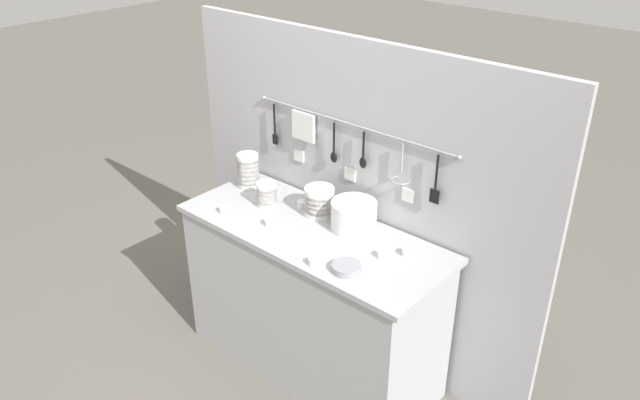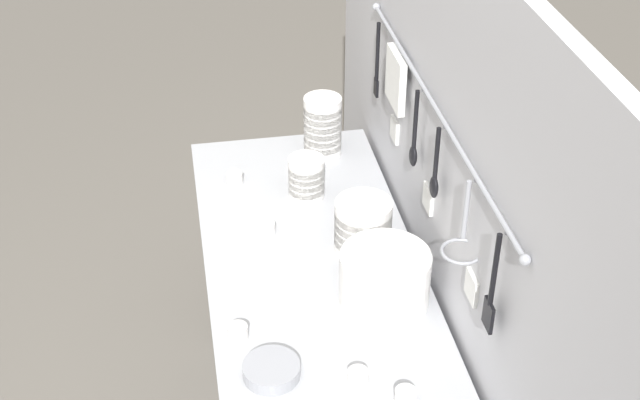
{
  "view_description": "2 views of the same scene",
  "coord_description": "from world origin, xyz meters",
  "px_view_note": "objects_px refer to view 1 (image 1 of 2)",
  "views": [
    {
      "loc": [
        1.85,
        -2.04,
        2.54
      ],
      "look_at": [
        0.07,
        -0.02,
        1.11
      ],
      "focal_mm": 35.0,
      "sensor_mm": 36.0,
      "label": 1
    },
    {
      "loc": [
        1.87,
        -0.32,
        2.44
      ],
      "look_at": [
        -0.0,
        0.01,
        1.13
      ],
      "focal_mm": 50.0,
      "sensor_mm": 36.0,
      "label": 2
    }
  ],
  "objects_px": {
    "bowl_stack_back_corner": "(319,201)",
    "cup_front_right": "(302,204)",
    "cup_back_left": "(382,254)",
    "cup_beside_plates": "(224,210)",
    "bowl_stack_nested_right": "(248,171)",
    "bowl_stack_tall_left": "(267,194)",
    "cup_by_caddy": "(407,252)",
    "cup_back_right": "(269,222)",
    "cup_mid_row": "(314,262)",
    "steel_mixing_bowl": "(346,268)",
    "plate_stack": "(354,215)"
  },
  "relations": [
    {
      "from": "bowl_stack_back_corner",
      "to": "cup_by_caddy",
      "type": "relative_size",
      "value": 3.17
    },
    {
      "from": "bowl_stack_tall_left",
      "to": "bowl_stack_nested_right",
      "type": "height_order",
      "value": "bowl_stack_nested_right"
    },
    {
      "from": "bowl_stack_back_corner",
      "to": "cup_by_caddy",
      "type": "xyz_separation_m",
      "value": [
        0.58,
        -0.03,
        -0.06
      ]
    },
    {
      "from": "bowl_stack_tall_left",
      "to": "cup_by_caddy",
      "type": "xyz_separation_m",
      "value": [
        0.87,
        0.09,
        -0.05
      ]
    },
    {
      "from": "plate_stack",
      "to": "cup_back_right",
      "type": "distance_m",
      "value": 0.44
    },
    {
      "from": "cup_back_left",
      "to": "cup_back_right",
      "type": "bearing_deg",
      "value": -167.43
    },
    {
      "from": "steel_mixing_bowl",
      "to": "cup_mid_row",
      "type": "distance_m",
      "value": 0.16
    },
    {
      "from": "cup_mid_row",
      "to": "bowl_stack_nested_right",
      "type": "bearing_deg",
      "value": 156.37
    },
    {
      "from": "steel_mixing_bowl",
      "to": "cup_by_caddy",
      "type": "distance_m",
      "value": 0.32
    },
    {
      "from": "cup_mid_row",
      "to": "steel_mixing_bowl",
      "type": "bearing_deg",
      "value": 24.56
    },
    {
      "from": "cup_mid_row",
      "to": "cup_by_caddy",
      "type": "xyz_separation_m",
      "value": [
        0.28,
        0.36,
        0.0
      ]
    },
    {
      "from": "bowl_stack_back_corner",
      "to": "cup_front_right",
      "type": "bearing_deg",
      "value": -178.86
    },
    {
      "from": "cup_back_left",
      "to": "bowl_stack_tall_left",
      "type": "bearing_deg",
      "value": 179.55
    },
    {
      "from": "cup_back_right",
      "to": "bowl_stack_tall_left",
      "type": "bearing_deg",
      "value": 138.95
    },
    {
      "from": "cup_back_left",
      "to": "cup_by_caddy",
      "type": "bearing_deg",
      "value": 50.28
    },
    {
      "from": "cup_back_left",
      "to": "cup_beside_plates",
      "type": "xyz_separation_m",
      "value": [
        -0.9,
        -0.2,
        0.0
      ]
    },
    {
      "from": "cup_back_left",
      "to": "cup_front_right",
      "type": "distance_m",
      "value": 0.64
    },
    {
      "from": "bowl_stack_nested_right",
      "to": "cup_beside_plates",
      "type": "bearing_deg",
      "value": -66.97
    },
    {
      "from": "plate_stack",
      "to": "steel_mixing_bowl",
      "type": "distance_m",
      "value": 0.39
    },
    {
      "from": "bowl_stack_tall_left",
      "to": "cup_back_left",
      "type": "distance_m",
      "value": 0.79
    },
    {
      "from": "plate_stack",
      "to": "cup_mid_row",
      "type": "relative_size",
      "value": 4.67
    },
    {
      "from": "plate_stack",
      "to": "cup_back_left",
      "type": "bearing_deg",
      "value": -24.89
    },
    {
      "from": "bowl_stack_nested_right",
      "to": "cup_mid_row",
      "type": "xyz_separation_m",
      "value": [
        0.83,
        -0.36,
        -0.08
      ]
    },
    {
      "from": "steel_mixing_bowl",
      "to": "cup_back_left",
      "type": "bearing_deg",
      "value": 73.31
    },
    {
      "from": "bowl_stack_nested_right",
      "to": "bowl_stack_tall_left",
      "type": "bearing_deg",
      "value": -21.03
    },
    {
      "from": "cup_mid_row",
      "to": "cup_back_right",
      "type": "xyz_separation_m",
      "value": [
        -0.42,
        0.12,
        0.0
      ]
    },
    {
      "from": "cup_back_left",
      "to": "cup_by_caddy",
      "type": "relative_size",
      "value": 1.0
    },
    {
      "from": "bowl_stack_tall_left",
      "to": "bowl_stack_back_corner",
      "type": "xyz_separation_m",
      "value": [
        0.29,
        0.11,
        0.01
      ]
    },
    {
      "from": "cup_beside_plates",
      "to": "cup_back_right",
      "type": "xyz_separation_m",
      "value": [
        0.28,
        0.07,
        0.0
      ]
    },
    {
      "from": "cup_by_caddy",
      "to": "cup_back_right",
      "type": "height_order",
      "value": "same"
    },
    {
      "from": "bowl_stack_nested_right",
      "to": "cup_beside_plates",
      "type": "distance_m",
      "value": 0.34
    },
    {
      "from": "cup_back_left",
      "to": "cup_front_right",
      "type": "relative_size",
      "value": 1.0
    },
    {
      "from": "steel_mixing_bowl",
      "to": "bowl_stack_nested_right",
      "type": "bearing_deg",
      "value": 163.01
    },
    {
      "from": "bowl_stack_back_corner",
      "to": "cup_front_right",
      "type": "relative_size",
      "value": 3.17
    },
    {
      "from": "bowl_stack_nested_right",
      "to": "cup_back_right",
      "type": "distance_m",
      "value": 0.48
    },
    {
      "from": "steel_mixing_bowl",
      "to": "cup_beside_plates",
      "type": "relative_size",
      "value": 2.73
    },
    {
      "from": "plate_stack",
      "to": "steel_mixing_bowl",
      "type": "xyz_separation_m",
      "value": [
        0.22,
        -0.33,
        -0.06
      ]
    },
    {
      "from": "plate_stack",
      "to": "cup_beside_plates",
      "type": "distance_m",
      "value": 0.71
    },
    {
      "from": "bowl_stack_back_corner",
      "to": "cup_beside_plates",
      "type": "xyz_separation_m",
      "value": [
        -0.4,
        -0.32,
        -0.06
      ]
    },
    {
      "from": "bowl_stack_tall_left",
      "to": "cup_beside_plates",
      "type": "relative_size",
      "value": 2.7
    },
    {
      "from": "bowl_stack_tall_left",
      "to": "cup_mid_row",
      "type": "relative_size",
      "value": 2.7
    },
    {
      "from": "plate_stack",
      "to": "steel_mixing_bowl",
      "type": "height_order",
      "value": "plate_stack"
    },
    {
      "from": "steel_mixing_bowl",
      "to": "cup_mid_row",
      "type": "bearing_deg",
      "value": -155.44
    },
    {
      "from": "bowl_stack_tall_left",
      "to": "steel_mixing_bowl",
      "type": "relative_size",
      "value": 0.99
    },
    {
      "from": "steel_mixing_bowl",
      "to": "cup_back_left",
      "type": "relative_size",
      "value": 2.73
    },
    {
      "from": "steel_mixing_bowl",
      "to": "cup_by_caddy",
      "type": "xyz_separation_m",
      "value": [
        0.14,
        0.29,
        0.0
      ]
    },
    {
      "from": "cup_front_right",
      "to": "cup_mid_row",
      "type": "xyz_separation_m",
      "value": [
        0.43,
        -0.38,
        0.0
      ]
    },
    {
      "from": "steel_mixing_bowl",
      "to": "cup_by_caddy",
      "type": "bearing_deg",
      "value": 64.72
    },
    {
      "from": "cup_front_right",
      "to": "bowl_stack_nested_right",
      "type": "bearing_deg",
      "value": -177.54
    },
    {
      "from": "cup_mid_row",
      "to": "cup_back_right",
      "type": "bearing_deg",
      "value": 163.51
    }
  ]
}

